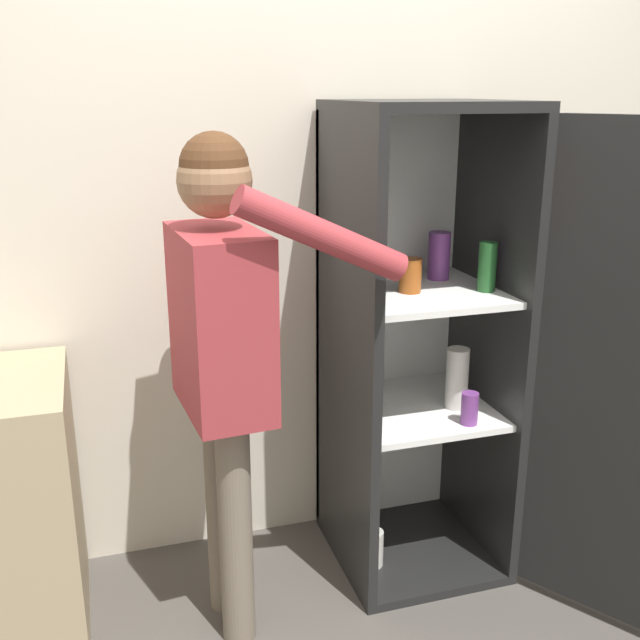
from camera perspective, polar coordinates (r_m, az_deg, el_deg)
name	(u,v)px	position (r m, az deg, el deg)	size (l,w,h in m)	color
wall_back	(324,223)	(2.89, 0.32, 7.41)	(7.00, 0.06, 2.55)	beige
refrigerator	(455,351)	(2.74, 10.22, -2.33)	(0.95, 1.12, 1.73)	black
person	(224,332)	(2.31, -7.35, -0.91)	(0.66, 0.56, 1.65)	#726656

